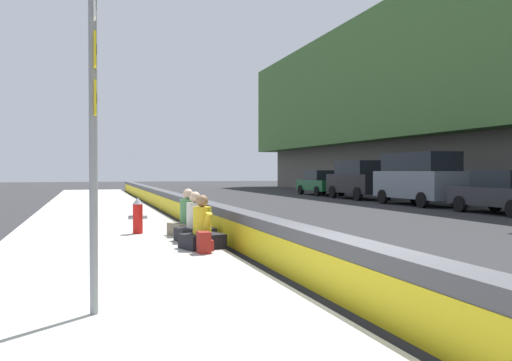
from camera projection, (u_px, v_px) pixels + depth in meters
ground_plane at (352, 311)px, 6.43m from camera, size 160.00×160.00×0.00m
sidewalk_strip at (125, 324)px, 5.64m from camera, size 80.00×4.40×0.14m
jersey_barrier at (352, 276)px, 6.42m from camera, size 76.00×0.45×0.85m
route_sign_post at (94, 119)px, 5.74m from camera, size 0.44×0.09×3.60m
fire_hydrant at (138, 215)px, 13.19m from camera, size 0.26×0.46×0.88m
seated_person_foreground at (202, 232)px, 10.66m from camera, size 0.84×0.92×1.06m
seated_person_middle at (195, 226)px, 11.76m from camera, size 0.77×0.86×1.08m
seated_person_rear at (188, 221)px, 12.83m from camera, size 0.89×0.97×1.11m
backpack at (204, 243)px, 10.04m from camera, size 0.32×0.28×0.40m
parked_car_third at (504, 192)px, 20.66m from camera, size 4.50×1.95×1.71m
parked_car_fourth at (419, 177)px, 26.05m from camera, size 5.14×2.18×2.56m
parked_car_midline at (359, 179)px, 31.88m from camera, size 4.84×2.15×2.28m
parked_car_far at (321, 183)px, 37.13m from camera, size 4.51×1.96×1.71m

